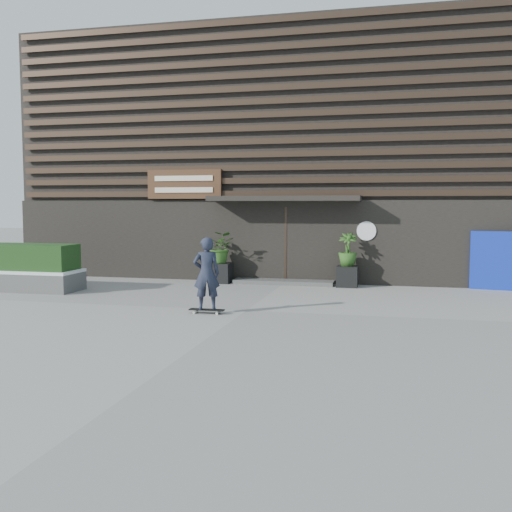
% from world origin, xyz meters
% --- Properties ---
extents(ground, '(80.00, 80.00, 0.00)m').
position_xyz_m(ground, '(0.00, 0.00, 0.00)').
color(ground, gray).
rests_on(ground, ground).
extents(entrance_step, '(3.00, 0.80, 0.12)m').
position_xyz_m(entrance_step, '(0.00, 4.60, 0.06)').
color(entrance_step, '#474745').
rests_on(entrance_step, ground).
extents(planter_pot_left, '(0.60, 0.60, 0.60)m').
position_xyz_m(planter_pot_left, '(-1.90, 4.40, 0.30)').
color(planter_pot_left, black).
rests_on(planter_pot_left, ground).
extents(bamboo_left, '(0.86, 0.75, 0.96)m').
position_xyz_m(bamboo_left, '(-1.90, 4.40, 1.08)').
color(bamboo_left, '#2D591E').
rests_on(bamboo_left, planter_pot_left).
extents(planter_pot_right, '(0.60, 0.60, 0.60)m').
position_xyz_m(planter_pot_right, '(1.90, 4.40, 0.30)').
color(planter_pot_right, black).
rests_on(planter_pot_right, ground).
extents(bamboo_right, '(0.54, 0.54, 0.96)m').
position_xyz_m(bamboo_right, '(1.90, 4.40, 1.08)').
color(bamboo_right, '#2D591E').
rests_on(bamboo_right, planter_pot_right).
extents(raised_bed, '(3.50, 1.20, 0.50)m').
position_xyz_m(raised_bed, '(-6.97, 1.70, 0.25)').
color(raised_bed, '#4A4A48').
rests_on(raised_bed, ground).
extents(snow_layer, '(3.50, 1.20, 0.08)m').
position_xyz_m(snow_layer, '(-6.97, 1.70, 0.54)').
color(snow_layer, white).
rests_on(snow_layer, raised_bed).
extents(hedge, '(3.30, 1.00, 0.70)m').
position_xyz_m(hedge, '(-6.97, 1.70, 0.93)').
color(hedge, '#173714').
rests_on(hedge, snow_layer).
extents(blue_tarp, '(1.74, 0.38, 1.63)m').
position_xyz_m(blue_tarp, '(6.15, 4.70, 0.82)').
color(blue_tarp, '#0C21A0').
rests_on(blue_tarp, ground).
extents(building, '(18.00, 11.00, 8.00)m').
position_xyz_m(building, '(-0.00, 9.96, 3.99)').
color(building, black).
rests_on(building, ground).
extents(skateboarder, '(0.78, 0.55, 1.67)m').
position_xyz_m(skateboarder, '(-0.75, -0.54, 0.87)').
color(skateboarder, black).
rests_on(skateboarder, ground).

